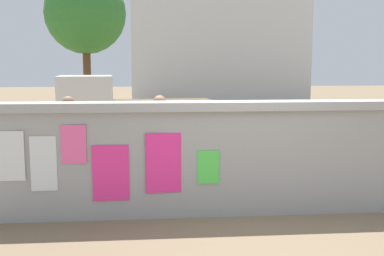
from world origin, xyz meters
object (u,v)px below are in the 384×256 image
auto_rickshaw_truck (130,116)px  bicycle_near (245,168)px  motorcycle (322,145)px  bicycle_far (289,132)px  person_bystander (69,136)px  tree_roadside (85,14)px  person_walking (160,134)px

auto_rickshaw_truck → bicycle_near: (2.10, -3.28, -0.54)m
motorcycle → bicycle_far: 2.58m
motorcycle → bicycle_near: bearing=-142.0°
person_bystander → auto_rickshaw_truck: bearing=77.4°
auto_rickshaw_truck → bicycle_far: auto_rickshaw_truck is taller
auto_rickshaw_truck → bicycle_far: 4.16m
auto_rickshaw_truck → person_bystander: 3.62m
person_bystander → bicycle_near: bearing=5.0°
motorcycle → tree_roadside: tree_roadside is taller
auto_rickshaw_truck → bicycle_near: 3.93m
auto_rickshaw_truck → person_bystander: auto_rickshaw_truck is taller
bicycle_near → person_bystander: 2.96m
auto_rickshaw_truck → person_walking: size_ratio=2.31×
motorcycle → tree_roadside: size_ratio=0.37×
person_walking → tree_roadside: 9.77m
bicycle_far → bicycle_near: bearing=-115.8°
person_walking → motorcycle: bearing=26.6°
auto_rickshaw_truck → tree_roadside: (-1.69, 5.57, 2.90)m
auto_rickshaw_truck → motorcycle: (3.98, -1.81, -0.44)m
bicycle_far → person_walking: bearing=-128.8°
person_bystander → person_walking: bearing=1.8°
bicycle_near → bicycle_far: 4.49m
motorcycle → person_bystander: person_bystander is taller
motorcycle → person_walking: (-3.34, -1.67, 0.52)m
motorcycle → bicycle_far: (0.08, 2.58, -0.10)m
person_bystander → tree_roadside: (-0.90, 9.10, 2.82)m
tree_roadside → person_walking: bearing=-75.6°
bicycle_near → tree_roadside: (-3.78, 8.85, 3.44)m
auto_rickshaw_truck → motorcycle: auto_rickshaw_truck is taller
person_walking → tree_roadside: bearing=104.4°
auto_rickshaw_truck → bicycle_far: (4.06, 0.77, -0.54)m
auto_rickshaw_truck → bicycle_near: auto_rickshaw_truck is taller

